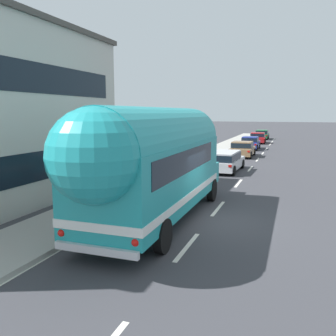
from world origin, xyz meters
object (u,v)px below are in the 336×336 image
(painted_bus, at_px, (153,161))
(car_fourth, at_px, (258,138))
(car_third, at_px, (250,143))
(car_fifth, at_px, (262,134))
(car_lead, at_px, (225,160))
(car_second, at_px, (242,149))

(painted_bus, distance_m, car_fourth, 36.61)
(car_third, bearing_deg, painted_bus, -90.08)
(painted_bus, relative_size, car_fifth, 2.39)
(car_lead, bearing_deg, car_fifth, 90.53)
(painted_bus, xyz_separation_m, car_fourth, (0.03, 36.58, -1.58))
(painted_bus, relative_size, car_fourth, 2.54)
(car_fourth, relative_size, car_fifth, 0.94)
(painted_bus, height_order, car_third, painted_bus)
(car_fourth, xyz_separation_m, car_fifth, (-0.10, 7.63, 0.01))
(car_lead, xyz_separation_m, car_fifth, (-0.30, 31.73, -0.05))
(car_third, height_order, car_fifth, same)
(car_second, xyz_separation_m, car_fifth, (-0.23, 22.90, 0.01))
(car_second, bearing_deg, car_fourth, 90.46)
(car_lead, relative_size, car_second, 1.09)
(car_second, relative_size, car_fourth, 1.00)
(car_third, bearing_deg, car_fourth, 90.08)
(car_fourth, height_order, car_fifth, same)
(painted_bus, height_order, car_second, painted_bus)
(painted_bus, xyz_separation_m, car_second, (0.15, 21.30, -1.57))
(painted_bus, distance_m, car_fifth, 44.23)
(car_third, distance_m, car_fourth, 8.32)
(car_lead, relative_size, car_fifth, 1.03)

